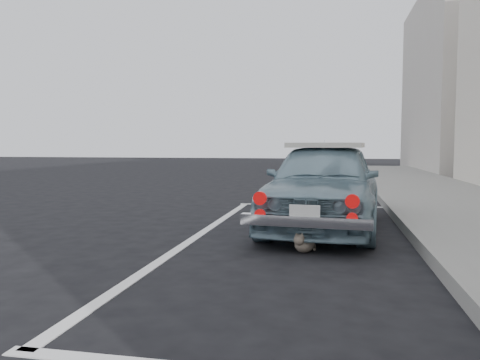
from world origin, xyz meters
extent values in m
plane|color=black|center=(0.00, 0.00, 0.00)|extent=(80.00, 80.00, 0.00)
cube|color=#BCB3AA|center=(6.35, 20.00, 4.00)|extent=(3.50, 10.00, 8.00)
cube|color=silver|center=(0.50, 6.50, 0.00)|extent=(3.00, 0.12, 0.01)
cube|color=silver|center=(-0.90, 3.00, 0.00)|extent=(0.12, 7.00, 0.01)
imported|color=#7796A4|center=(0.73, 4.03, 0.64)|extent=(1.84, 3.87, 1.28)
cube|color=beige|center=(0.76, 4.40, 1.21)|extent=(1.18, 1.51, 0.07)
cube|color=silver|center=(0.56, 2.22, 0.38)|extent=(1.44, 0.25, 0.12)
cube|color=white|center=(0.56, 2.17, 0.48)|extent=(0.33, 0.05, 0.17)
cylinder|color=red|center=(0.06, 2.23, 0.62)|extent=(0.15, 0.05, 0.15)
cylinder|color=red|center=(1.05, 2.14, 0.62)|extent=(0.15, 0.05, 0.15)
cylinder|color=red|center=(0.06, 2.23, 0.44)|extent=(0.12, 0.05, 0.12)
cylinder|color=red|center=(1.05, 2.14, 0.44)|extent=(0.12, 0.05, 0.12)
ellipsoid|color=#78665B|center=(0.55, 2.40, 0.11)|extent=(0.31, 0.38, 0.20)
sphere|color=#78665B|center=(0.50, 2.26, 0.17)|extent=(0.12, 0.12, 0.12)
cone|color=#78665B|center=(0.46, 2.28, 0.23)|extent=(0.04, 0.04, 0.05)
cone|color=#78665B|center=(0.53, 2.25, 0.23)|extent=(0.04, 0.04, 0.05)
cylinder|color=#78665B|center=(0.65, 2.53, 0.04)|extent=(0.03, 0.21, 0.03)
camera|label=1|loc=(0.85, -2.84, 1.21)|focal=35.00mm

